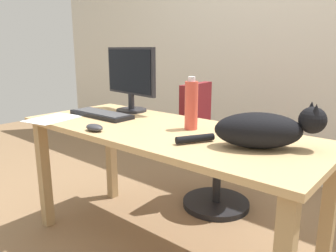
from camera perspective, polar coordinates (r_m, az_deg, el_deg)
The scene contains 10 objects.
ground_plane at distance 2.00m, azimuth -0.73°, elevation -21.03°, with size 8.00×8.00×0.00m, color #846647.
back_wall at distance 2.98m, azimuth 19.70°, elevation 15.97°, with size 6.00×0.04×2.60m, color beige.
desk at distance 1.72m, azimuth -0.79°, elevation -3.62°, with size 1.65×0.67×0.72m.
office_chair at distance 2.37m, azimuth 7.59°, elevation -5.21°, with size 0.48×0.48×0.89m.
monitor at distance 2.14m, azimuth -6.61°, elevation 8.55°, with size 0.48×0.20×0.42m.
keyboard at distance 2.04m, azimuth -11.67°, elevation 2.06°, with size 0.44×0.15×0.03m.
cat at distance 1.40m, azimuth 16.40°, elevation -0.55°, with size 0.53×0.37×0.20m.
computer_mouse at distance 1.68m, azimuth -12.80°, elevation -0.26°, with size 0.11×0.06×0.04m, color #333338.
paper_sheet at distance 2.05m, azimuth -19.57°, elevation 1.23°, with size 0.21×0.30×0.00m, color white.
water_bottle at distance 1.66m, azimuth 4.11°, elevation 3.73°, with size 0.07×0.07×0.27m.
Camera 1 is at (1.08, -1.24, 1.13)m, focal length 34.71 mm.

